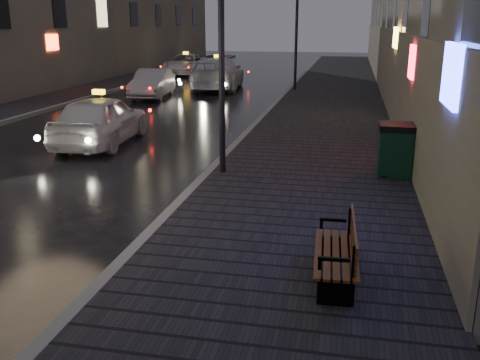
# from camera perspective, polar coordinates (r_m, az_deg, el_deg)

# --- Properties ---
(sidewalk) EXTENTS (4.60, 58.00, 0.15)m
(sidewalk) POSITION_cam_1_polar(r_m,az_deg,el_deg) (26.98, 10.01, 8.96)
(sidewalk) COLOR black
(sidewalk) RESTS_ON ground
(curb) EXTENTS (0.20, 58.00, 0.15)m
(curb) POSITION_cam_1_polar(r_m,az_deg,el_deg) (27.15, 4.89, 9.20)
(curb) COLOR slate
(curb) RESTS_ON ground
(sidewalk_far) EXTENTS (2.40, 58.00, 0.15)m
(sidewalk_far) POSITION_cam_1_polar(r_m,az_deg,el_deg) (30.11, -15.04, 9.42)
(sidewalk_far) COLOR black
(sidewalk_far) RESTS_ON ground
(curb_far) EXTENTS (0.20, 58.00, 0.15)m
(curb_far) POSITION_cam_1_polar(r_m,az_deg,el_deg) (29.55, -12.75, 9.45)
(curb_far) COLOR slate
(curb_far) RESTS_ON ground
(lamp_near) EXTENTS (0.36, 0.36, 5.28)m
(lamp_near) POSITION_cam_1_polar(r_m,az_deg,el_deg) (12.08, -2.02, 16.32)
(lamp_near) COLOR black
(lamp_near) RESTS_ON sidewalk
(lamp_far) EXTENTS (0.36, 0.36, 5.28)m
(lamp_far) POSITION_cam_1_polar(r_m,az_deg,el_deg) (27.89, 6.07, 16.39)
(lamp_far) COLOR black
(lamp_far) RESTS_ON sidewalk
(bench) EXTENTS (0.63, 1.66, 0.84)m
(bench) POSITION_cam_1_polar(r_m,az_deg,el_deg) (7.36, 10.70, -7.55)
(bench) COLOR black
(bench) RESTS_ON sidewalk
(trash_bin) EXTENTS (0.79, 0.79, 1.19)m
(trash_bin) POSITION_cam_1_polar(r_m,az_deg,el_deg) (12.60, 16.22, 3.14)
(trash_bin) COLOR black
(trash_bin) RESTS_ON sidewalk
(taxi_near) EXTENTS (2.06, 4.49, 1.49)m
(taxi_near) POSITION_cam_1_polar(r_m,az_deg,el_deg) (16.44, -14.64, 6.26)
(taxi_near) COLOR silver
(taxi_near) RESTS_ON ground
(car_left_mid) EXTENTS (1.85, 4.17, 1.33)m
(car_left_mid) POSITION_cam_1_polar(r_m,az_deg,el_deg) (26.44, -9.32, 10.13)
(car_left_mid) COLOR #A3A2AA
(car_left_mid) RESTS_ON ground
(taxi_mid) EXTENTS (2.96, 6.06, 1.70)m
(taxi_mid) POSITION_cam_1_polar(r_m,az_deg,el_deg) (29.19, -2.40, 11.28)
(taxi_mid) COLOR silver
(taxi_mid) RESTS_ON ground
(taxi_far) EXTENTS (2.41, 5.03, 1.38)m
(taxi_far) POSITION_cam_1_polar(r_m,az_deg,el_deg) (37.92, -5.78, 12.20)
(taxi_far) COLOR silver
(taxi_far) RESTS_ON ground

